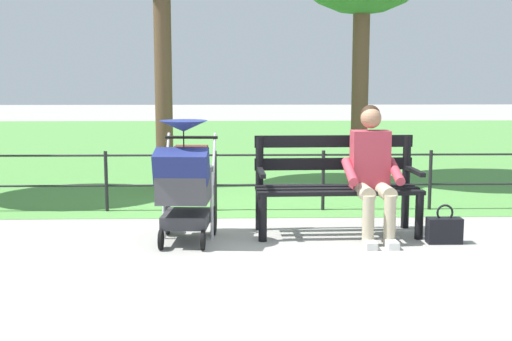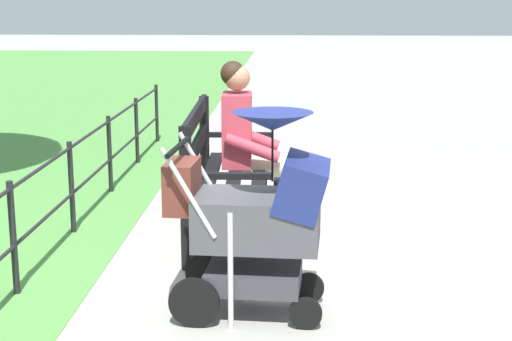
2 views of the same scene
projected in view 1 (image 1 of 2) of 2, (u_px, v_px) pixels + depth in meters
The scene contains 7 objects.
ground_plane at pixel (275, 235), 6.52m from camera, with size 60.00×60.00×0.00m, color #9E9B93.
grass_lawn at pixel (254, 144), 15.23m from camera, with size 40.00×16.00×0.01m, color #518E42.
park_bench at pixel (336, 180), 6.57m from camera, with size 1.62×0.65×0.96m.
person_on_bench at pixel (372, 168), 6.34m from camera, with size 0.54×0.74×1.28m.
stroller at pixel (185, 180), 6.17m from camera, with size 0.55×0.92×1.15m.
handbag at pixel (444, 230), 6.20m from camera, with size 0.32×0.14×0.37m.
park_fence at pixel (312, 174), 7.69m from camera, with size 8.77×0.04×0.70m.
Camera 1 is at (0.35, 6.36, 1.55)m, focal length 46.68 mm.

